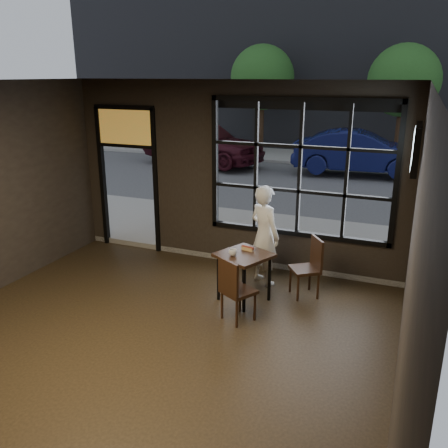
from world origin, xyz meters
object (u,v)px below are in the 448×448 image
at_px(cafe_table, 244,277).
at_px(navy_car, 359,152).
at_px(chair_near, 239,289).
at_px(man, 264,235).

relative_size(cafe_table, navy_car, 0.17).
bearing_deg(cafe_table, chair_near, -52.53).
distance_m(chair_near, man, 1.37).
height_order(cafe_table, man, man).
relative_size(cafe_table, chair_near, 0.81).
bearing_deg(man, navy_car, -61.69).
height_order(chair_near, man, man).
xyz_separation_m(cafe_table, navy_car, (0.40, 10.03, 0.43)).
bearing_deg(man, chair_near, 122.81).
xyz_separation_m(cafe_table, man, (0.08, 0.73, 0.44)).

